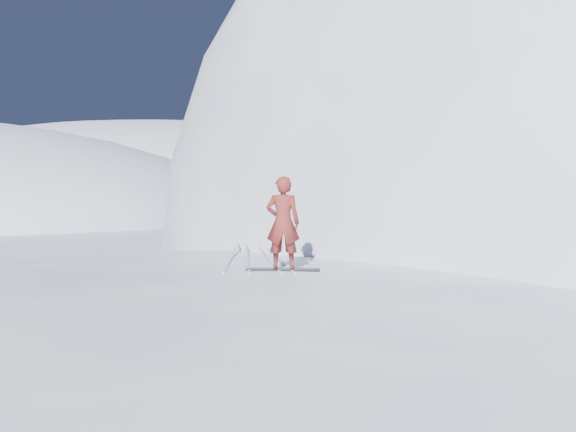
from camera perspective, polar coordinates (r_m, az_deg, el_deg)
name	(u,v)px	position (r m, az deg, el deg)	size (l,w,h in m)	color
near_ridge	(277,385)	(12.35, -1.08, -16.75)	(36.00, 28.00, 4.80)	white
peak_shoulder	(501,271)	(29.80, 20.84, -5.25)	(28.00, 24.00, 18.00)	white
far_ridge_c	(153,206)	(125.97, -13.53, 1.02)	(140.00, 90.00, 36.00)	white
wind_bumps	(194,397)	(11.83, -9.53, -17.70)	(16.00, 14.40, 1.00)	white
snowboard	(283,269)	(11.97, -0.52, -5.45)	(1.57, 0.29, 0.03)	black
snowboarder	(283,223)	(11.87, -0.52, -0.68)	(0.72, 0.47, 1.97)	maroon
board_tracks	(255,255)	(14.44, -3.33, -3.98)	(2.42, 5.94, 0.04)	silver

